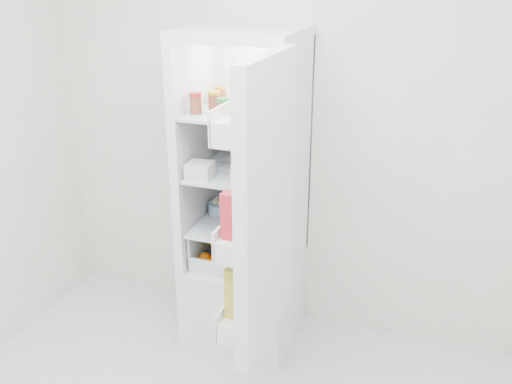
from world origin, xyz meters
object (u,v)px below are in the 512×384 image
at_px(red_cabbage, 274,209).
at_px(mushroom_bowl, 221,208).
at_px(fridge_door, 260,213).
at_px(refrigerator, 247,231).

height_order(red_cabbage, mushroom_bowl, red_cabbage).
bearing_deg(mushroom_bowl, red_cabbage, -1.05).
relative_size(red_cabbage, fridge_door, 0.12).
bearing_deg(refrigerator, mushroom_bowl, 175.97).
bearing_deg(red_cabbage, refrigerator, -177.88).
bearing_deg(refrigerator, red_cabbage, 2.12).
distance_m(red_cabbage, fridge_door, 0.71).
distance_m(refrigerator, fridge_door, 0.82).
height_order(red_cabbage, fridge_door, fridge_door).
distance_m(refrigerator, red_cabbage, 0.22).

